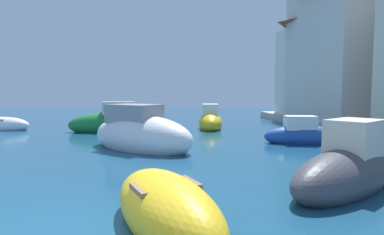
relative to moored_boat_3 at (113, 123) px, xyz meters
name	(u,v)px	position (x,y,z in m)	size (l,w,h in m)	color
quay_promenade	(363,234)	(5.46, -13.45, -0.22)	(44.00, 32.00, 0.50)	#ADA89E
moored_boat_3	(113,123)	(0.00, 0.00, 0.00)	(4.70, 1.95, 1.94)	#197233
moored_boat_4	(348,169)	(6.89, -10.81, -0.04)	(4.10, 3.44, 1.79)	#3F3F47
moored_boat_6	(141,134)	(1.93, -5.53, 0.08)	(4.71, 4.33, 2.06)	white
moored_boat_7	(3,125)	(-6.33, 1.15, -0.20)	(3.10, 1.35, 0.98)	white
moored_boat_8	(210,121)	(5.54, 0.85, -0.03)	(1.77, 3.43, 1.73)	gold
moored_boat_10	(306,135)	(8.75, -4.82, -0.12)	(3.67, 1.70, 1.38)	#1E479E
moored_boat_11	(166,209)	(2.84, -12.50, -0.16)	(2.31, 3.32, 1.11)	gold
waterfront_building_annex	(356,43)	(14.15, 0.37, 4.56)	(6.13, 7.49, 8.96)	beige
waterfront_building_far	(330,63)	(14.15, 3.25, 3.69)	(5.34, 7.76, 7.23)	silver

